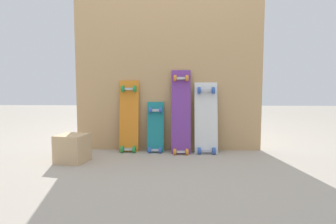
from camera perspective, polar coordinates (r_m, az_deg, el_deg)
ground_plane at (r=3.24m, az=0.04°, el=-7.18°), size 12.00×12.00×0.00m
plywood_wall_panel at (r=3.23m, az=0.08°, el=6.71°), size 1.93×0.04×1.56m
skateboard_orange at (r=3.20m, az=-7.22°, el=-1.30°), size 0.20×0.18×0.79m
skateboard_teal at (r=3.18m, az=-2.34°, el=-3.38°), size 0.17×0.18×0.58m
skateboard_purple at (r=3.12m, az=2.41°, el=-0.53°), size 0.19×0.25×0.90m
skateboard_white at (r=3.15m, az=7.05°, el=-1.60°), size 0.23×0.23×0.77m
wooden_crate at (r=2.91m, az=-17.24°, el=-6.42°), size 0.30×0.30×0.25m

